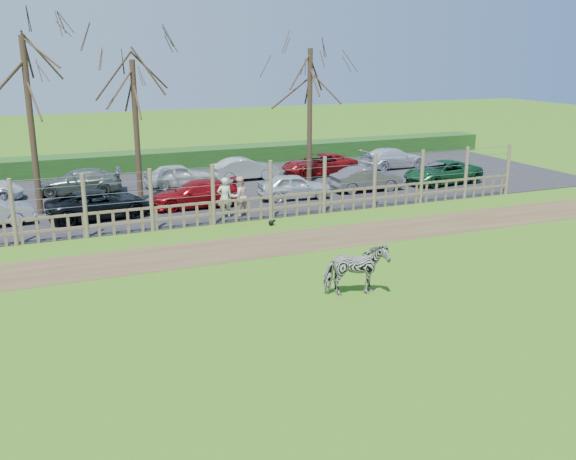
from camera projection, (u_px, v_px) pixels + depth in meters
name	position (u px, v px, depth m)	size (l,w,h in m)	color
ground	(289.00, 290.00, 19.18)	(120.00, 120.00, 0.00)	olive
dirt_strip	(241.00, 248.00, 23.18)	(34.00, 2.80, 0.01)	brown
asphalt	(178.00, 193.00, 32.06)	(44.00, 13.00, 0.04)	#232326
hedge	(150.00, 161.00, 38.14)	(46.00, 2.00, 1.10)	#1E4716
fence	(213.00, 206.00, 26.07)	(30.16, 0.16, 2.50)	brown
tree_left	(27.00, 83.00, 26.36)	(4.80, 4.80, 7.88)	#3D2B1E
tree_mid	(134.00, 97.00, 29.12)	(4.80, 4.80, 6.83)	#3D2B1E
tree_right	(310.00, 84.00, 32.78)	(4.80, 4.80, 7.35)	#3D2B1E
zebra	(356.00, 270.00, 18.58)	(0.84, 1.84, 1.55)	gray
visitor_a	(225.00, 198.00, 27.06)	(0.63, 0.41, 1.72)	#CCEDBC
visitor_b	(239.00, 196.00, 27.26)	(0.84, 0.65, 1.72)	beige
crow	(272.00, 223.00, 26.16)	(0.30, 0.22, 0.25)	black
car_2	(100.00, 204.00, 27.06)	(1.99, 4.32, 1.20)	black
car_3	(197.00, 194.00, 28.97)	(1.68, 4.13, 1.20)	maroon
car_4	(295.00, 186.00, 30.57)	(1.42, 3.52, 1.20)	silver
car_5	(367.00, 179.00, 32.30)	(1.27, 3.64, 1.20)	#5D595F
car_6	(442.00, 172.00, 34.06)	(1.99, 4.32, 1.20)	#185329
car_9	(79.00, 182.00, 31.63)	(1.68, 4.13, 1.20)	#5A665B
car_10	(179.00, 175.00, 33.22)	(1.42, 3.52, 1.20)	silver
car_11	(245.00, 169.00, 35.03)	(1.27, 3.64, 1.20)	#B7C0B6
car_12	(319.00, 164.00, 36.40)	(1.99, 4.32, 1.20)	maroon
car_13	(393.00, 158.00, 38.49)	(1.68, 4.13, 1.20)	silver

